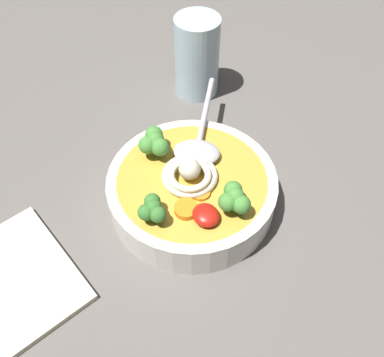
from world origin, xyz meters
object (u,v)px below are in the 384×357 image
at_px(soup_bowl, 192,190).
at_px(drinking_glass, 197,57).
at_px(folded_napkin, 20,277).
at_px(soup_spoon, 198,145).
at_px(noodle_pile, 190,174).

distance_m(soup_bowl, drinking_glass, 0.24).
height_order(soup_bowl, drinking_glass, drinking_glass).
bearing_deg(soup_bowl, drinking_glass, 144.67).
bearing_deg(soup_bowl, folded_napkin, -94.32).
xyz_separation_m(soup_bowl, drinking_glass, (-0.19, 0.13, 0.04)).
distance_m(drinking_glass, folded_napkin, 0.40).
relative_size(drinking_glass, folded_napkin, 0.81).
relative_size(soup_spoon, drinking_glass, 1.17).
bearing_deg(folded_napkin, noodle_pile, 85.89).
xyz_separation_m(soup_bowl, folded_napkin, (-0.02, -0.23, -0.02)).
xyz_separation_m(noodle_pile, drinking_glass, (-0.19, 0.14, 0.01)).
height_order(soup_bowl, noodle_pile, noodle_pile).
bearing_deg(noodle_pile, soup_bowl, 69.92).
relative_size(noodle_pile, folded_napkin, 0.48).
height_order(noodle_pile, drinking_glass, drinking_glass).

